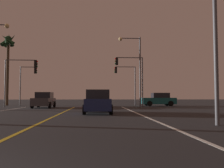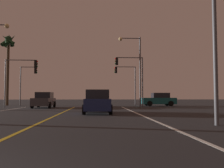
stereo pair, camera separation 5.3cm
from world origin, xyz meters
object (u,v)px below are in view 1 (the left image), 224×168
car_oncoming (44,100)px  traffic_light_far_right (125,76)px  car_crossing_side (159,100)px  traffic_light_near_right (130,70)px  car_lead_same_lane (98,102)px  street_lamp_right_far (135,62)px  traffic_light_far_left (28,77)px  palm_tree_left_far (8,47)px  traffic_light_near_left (21,71)px  car_ahead_far (97,100)px

car_oncoming → traffic_light_far_right: (9.80, 7.44, 3.28)m
car_crossing_side → traffic_light_near_right: 5.83m
car_crossing_side → car_lead_same_lane: (-7.95, -13.03, 0.00)m
street_lamp_right_far → traffic_light_far_left: bearing=-23.1°
car_lead_same_lane → street_lamp_right_far: street_lamp_right_far is taller
car_oncoming → palm_tree_left_far: bearing=-136.9°
car_crossing_side → car_lead_same_lane: same height
traffic_light_near_left → car_lead_same_lane: bearing=-50.7°
traffic_light_far_right → car_oncoming: bearing=37.2°
car_oncoming → traffic_light_near_left: 4.97m
car_lead_same_lane → palm_tree_left_far: 21.43m
street_lamp_right_far → palm_tree_left_far: bearing=-18.3°
car_ahead_far → street_lamp_right_far: street_lamp_right_far is taller
car_oncoming → traffic_light_near_left: traffic_light_near_left is taller
traffic_light_near_left → street_lamp_right_far: size_ratio=0.67×
car_lead_same_lane → traffic_light_far_right: (3.99, 16.43, 3.28)m
street_lamp_right_far → traffic_light_far_right: bearing=-85.6°
car_oncoming → car_ahead_far: bearing=107.6°
car_ahead_far → palm_tree_left_far: bearing=67.2°
traffic_light_near_left → palm_tree_left_far: size_ratio=0.55×
traffic_light_near_right → palm_tree_left_far: palm_tree_left_far is taller
car_oncoming → traffic_light_near_right: traffic_light_near_right is taller
car_oncoming → car_lead_same_lane: 10.71m
traffic_light_near_right → palm_tree_left_far: size_ratio=0.60×
car_ahead_far → traffic_light_far_left: 11.55m
traffic_light_near_right → palm_tree_left_far: (-16.22, 5.04, 3.60)m
car_oncoming → car_crossing_side: size_ratio=1.00×
car_oncoming → traffic_light_near_right: (9.69, 1.94, 3.59)m
car_crossing_side → traffic_light_near_right: (-4.08, -2.10, 3.59)m
car_ahead_far → car_lead_same_lane: bearing=-179.6°
car_lead_same_lane → traffic_light_near_right: (3.87, 10.93, 3.59)m
traffic_light_near_right → car_ahead_far: bearing=1.7°
traffic_light_near_left → traffic_light_far_right: 14.06m
car_ahead_far → car_lead_same_lane: 10.81m
traffic_light_near_left → palm_tree_left_far: 7.19m
traffic_light_far_right → palm_tree_left_far: palm_tree_left_far is taller
car_oncoming → traffic_light_near_left: (-3.14, 1.94, 3.33)m
car_oncoming → traffic_light_far_left: (-3.85, 7.44, 3.15)m
car_lead_same_lane → traffic_light_far_left: (-9.67, 16.43, 3.15)m
car_oncoming → street_lamp_right_far: size_ratio=0.52×
car_ahead_far → traffic_light_far_left: (-9.59, 5.62, 3.15)m
car_oncoming → traffic_light_far_left: bearing=-152.6°
traffic_light_far_left → car_crossing_side: bearing=-10.9°
car_lead_same_lane → traffic_light_far_right: size_ratio=0.78×
car_ahead_far → traffic_light_far_left: traffic_light_far_left is taller
car_crossing_side → traffic_light_far_right: traffic_light_far_right is taller
traffic_light_far_right → palm_tree_left_far: size_ratio=0.55×
car_ahead_far → palm_tree_left_far: palm_tree_left_far is taller
traffic_light_near_left → palm_tree_left_far: bearing=124.0°
car_oncoming → traffic_light_far_left: 8.95m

